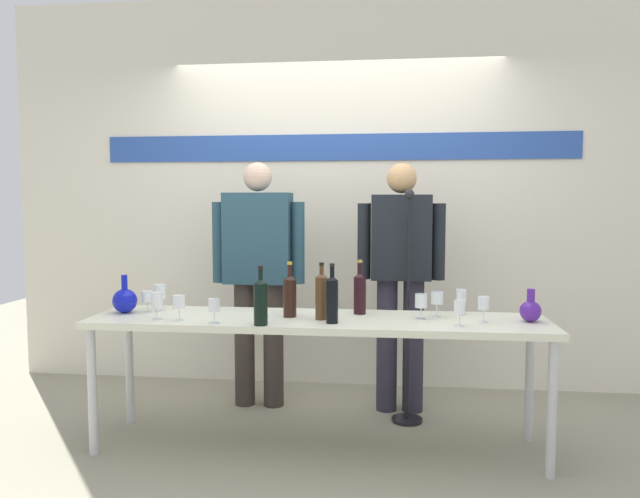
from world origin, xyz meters
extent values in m
plane|color=gray|center=(0.00, 0.00, 0.00)|extent=(10.00, 10.00, 0.00)
cube|color=silver|center=(0.00, 1.27, 1.50)|extent=(5.17, 0.10, 3.00)
cube|color=#2C50A3|center=(0.00, 1.21, 1.85)|extent=(3.62, 0.01, 0.20)
cube|color=silver|center=(0.00, 0.00, 0.75)|extent=(2.61, 0.58, 0.04)
cylinder|color=silver|center=(-1.25, -0.24, 0.36)|extent=(0.05, 0.05, 0.73)
cylinder|color=silver|center=(1.25, -0.24, 0.36)|extent=(0.05, 0.05, 0.73)
cylinder|color=silver|center=(-1.25, 0.24, 0.36)|extent=(0.05, 0.05, 0.73)
cylinder|color=silver|center=(1.25, 0.24, 0.36)|extent=(0.05, 0.05, 0.73)
sphere|color=#111AB7|center=(-1.16, 0.02, 0.84)|extent=(0.15, 0.15, 0.15)
cylinder|color=#111AB7|center=(-1.16, 0.02, 0.95)|extent=(0.04, 0.04, 0.09)
sphere|color=#532195|center=(1.19, 0.02, 0.82)|extent=(0.12, 0.12, 0.12)
cylinder|color=#532195|center=(1.19, 0.02, 0.91)|extent=(0.04, 0.04, 0.08)
cylinder|color=#352C28|center=(-0.59, 0.67, 0.43)|extent=(0.14, 0.14, 0.87)
cylinder|color=#352C28|center=(-0.39, 0.67, 0.43)|extent=(0.14, 0.14, 0.87)
cube|color=#284B5A|center=(-0.49, 0.67, 1.18)|extent=(0.46, 0.22, 0.62)
cylinder|color=#284B5A|center=(-0.77, 0.67, 1.15)|extent=(0.09, 0.09, 0.56)
cylinder|color=#284B5A|center=(-0.21, 0.67, 1.15)|extent=(0.09, 0.09, 0.56)
sphere|color=beige|center=(-0.49, 0.67, 1.60)|extent=(0.20, 0.20, 0.20)
cylinder|color=#2B2837|center=(0.40, 0.67, 0.45)|extent=(0.14, 0.14, 0.91)
cylinder|color=#2B2837|center=(0.58, 0.67, 0.45)|extent=(0.14, 0.14, 0.91)
cube|color=black|center=(0.49, 0.67, 1.19)|extent=(0.40, 0.22, 0.57)
cylinder|color=black|center=(0.24, 0.67, 1.16)|extent=(0.09, 0.09, 0.51)
cylinder|color=black|center=(0.74, 0.67, 1.16)|extent=(0.09, 0.09, 0.51)
sphere|color=tan|center=(0.49, 0.67, 1.59)|extent=(0.20, 0.20, 0.20)
cylinder|color=#4C321A|center=(0.03, -0.04, 0.88)|extent=(0.07, 0.07, 0.24)
cone|color=#4C321A|center=(0.03, -0.04, 1.02)|extent=(0.07, 0.07, 0.03)
cylinder|color=#4C321A|center=(0.03, -0.04, 1.04)|extent=(0.02, 0.02, 0.07)
cylinder|color=black|center=(0.03, -0.04, 1.08)|extent=(0.03, 0.03, 0.02)
cylinder|color=black|center=(-0.16, 0.01, 0.87)|extent=(0.08, 0.08, 0.22)
cone|color=black|center=(-0.16, 0.01, 0.99)|extent=(0.08, 0.08, 0.03)
cylinder|color=black|center=(-0.16, 0.01, 1.03)|extent=(0.03, 0.03, 0.09)
cylinder|color=gold|center=(-0.16, 0.01, 1.08)|extent=(0.03, 0.03, 0.02)
cylinder|color=black|center=(0.10, -0.14, 0.88)|extent=(0.07, 0.07, 0.24)
cone|color=black|center=(0.10, -0.14, 1.01)|extent=(0.07, 0.07, 0.03)
cylinder|color=black|center=(0.10, -0.14, 1.04)|extent=(0.02, 0.02, 0.08)
cylinder|color=black|center=(0.10, -0.14, 1.09)|extent=(0.03, 0.03, 0.02)
cylinder|color=black|center=(0.24, 0.14, 0.88)|extent=(0.07, 0.07, 0.22)
cone|color=black|center=(0.24, 0.14, 1.00)|extent=(0.07, 0.07, 0.03)
cylinder|color=black|center=(0.24, 0.14, 1.03)|extent=(0.02, 0.02, 0.09)
cylinder|color=gold|center=(0.24, 0.14, 1.08)|extent=(0.03, 0.03, 0.02)
cylinder|color=black|center=(-0.28, -0.24, 0.88)|extent=(0.08, 0.08, 0.23)
cone|color=black|center=(-0.28, -0.24, 1.00)|extent=(0.08, 0.08, 0.03)
cylinder|color=black|center=(-0.28, -0.24, 1.03)|extent=(0.02, 0.02, 0.08)
cylinder|color=black|center=(-0.28, -0.24, 1.08)|extent=(0.03, 0.03, 0.02)
cylinder|color=white|center=(-0.89, -0.15, 0.77)|extent=(0.06, 0.06, 0.00)
cylinder|color=white|center=(-0.89, -0.15, 0.80)|extent=(0.01, 0.01, 0.06)
cylinder|color=white|center=(-0.89, -0.15, 0.88)|extent=(0.07, 0.07, 0.09)
cylinder|color=white|center=(-0.54, -0.22, 0.77)|extent=(0.06, 0.06, 0.00)
cylinder|color=white|center=(-0.54, -0.22, 0.80)|extent=(0.01, 0.01, 0.06)
cylinder|color=white|center=(-0.54, -0.22, 0.87)|extent=(0.06, 0.06, 0.07)
cylinder|color=white|center=(-1.03, 0.04, 0.77)|extent=(0.05, 0.05, 0.00)
cylinder|color=white|center=(-1.03, 0.04, 0.80)|extent=(0.01, 0.01, 0.06)
cylinder|color=white|center=(-1.03, 0.04, 0.86)|extent=(0.06, 0.06, 0.07)
cylinder|color=white|center=(-0.76, -0.17, 0.77)|extent=(0.05, 0.05, 0.00)
cylinder|color=white|center=(-0.76, -0.17, 0.80)|extent=(0.01, 0.01, 0.07)
cylinder|color=white|center=(-0.76, -0.17, 0.87)|extent=(0.07, 0.07, 0.07)
cylinder|color=white|center=(-0.97, 0.10, 0.77)|extent=(0.06, 0.06, 0.00)
cylinder|color=white|center=(-0.97, 0.10, 0.80)|extent=(0.01, 0.01, 0.07)
cylinder|color=white|center=(-0.97, 0.10, 0.88)|extent=(0.07, 0.07, 0.09)
cylinder|color=white|center=(0.83, 0.19, 0.77)|extent=(0.06, 0.06, 0.00)
cylinder|color=white|center=(0.83, 0.19, 0.80)|extent=(0.01, 0.01, 0.07)
cylinder|color=white|center=(0.83, 0.19, 0.88)|extent=(0.06, 0.06, 0.08)
cylinder|color=white|center=(0.68, 0.10, 0.77)|extent=(0.05, 0.05, 0.00)
cylinder|color=white|center=(0.68, 0.10, 0.81)|extent=(0.01, 0.01, 0.07)
cylinder|color=white|center=(0.68, 0.10, 0.88)|extent=(0.07, 0.07, 0.07)
cylinder|color=white|center=(0.78, -0.15, 0.77)|extent=(0.05, 0.05, 0.00)
cylinder|color=white|center=(0.78, -0.15, 0.80)|extent=(0.01, 0.01, 0.06)
cylinder|color=white|center=(0.78, -0.15, 0.87)|extent=(0.06, 0.06, 0.08)
cylinder|color=white|center=(0.93, -0.03, 0.77)|extent=(0.06, 0.06, 0.00)
cylinder|color=white|center=(0.93, -0.03, 0.80)|extent=(0.01, 0.01, 0.07)
cylinder|color=white|center=(0.93, -0.03, 0.87)|extent=(0.06, 0.06, 0.07)
cylinder|color=white|center=(0.59, 0.02, 0.77)|extent=(0.06, 0.06, 0.00)
cylinder|color=white|center=(0.59, 0.02, 0.80)|extent=(0.01, 0.01, 0.06)
cylinder|color=white|center=(0.59, 0.02, 0.87)|extent=(0.07, 0.07, 0.08)
cylinder|color=black|center=(0.54, 0.47, 0.01)|extent=(0.20, 0.20, 0.02)
cylinder|color=black|center=(0.54, 0.47, 0.72)|extent=(0.02, 0.02, 1.45)
sphere|color=#232328|center=(0.54, 0.47, 1.48)|extent=(0.06, 0.06, 0.06)
camera|label=1|loc=(0.39, -3.29, 1.42)|focal=32.78mm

